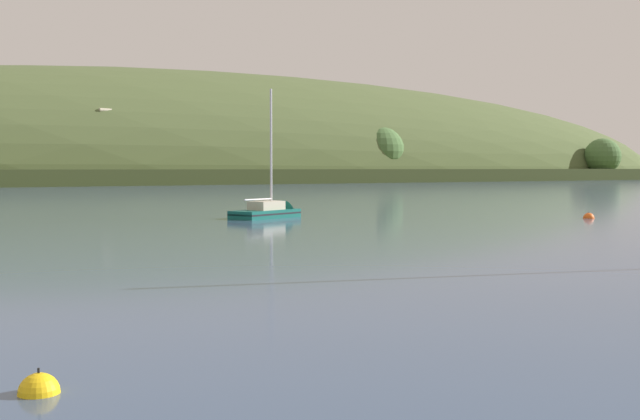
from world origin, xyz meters
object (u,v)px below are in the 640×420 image
(mooring_buoy_off_fishing_boat, at_px, (39,393))
(sailboat_far_left, at_px, (272,214))
(dockside_crane, at_px, (138,147))
(mooring_buoy_foreground, at_px, (589,218))

(mooring_buoy_off_fishing_boat, bearing_deg, sailboat_far_left, 61.22)
(dockside_crane, xyz_separation_m, mooring_buoy_foreground, (-3.87, -142.13, -8.62))
(sailboat_far_left, height_order, mooring_buoy_off_fishing_boat, sailboat_far_left)
(dockside_crane, relative_size, mooring_buoy_off_fishing_boat, 24.25)
(sailboat_far_left, bearing_deg, mooring_buoy_foreground, -56.59)
(mooring_buoy_off_fishing_boat, bearing_deg, mooring_buoy_foreground, 33.87)
(dockside_crane, distance_m, sailboat_far_left, 133.11)
(dockside_crane, bearing_deg, mooring_buoy_off_fishing_boat, 60.42)
(dockside_crane, relative_size, sailboat_far_left, 1.75)
(sailboat_far_left, bearing_deg, mooring_buoy_off_fishing_boat, -145.33)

